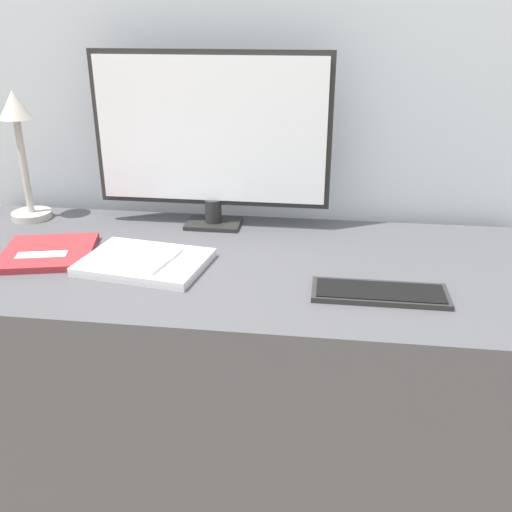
{
  "coord_description": "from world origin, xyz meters",
  "views": [
    {
      "loc": [
        0.23,
        -1.11,
        1.27
      ],
      "look_at": [
        0.08,
        0.07,
        0.76
      ],
      "focal_mm": 40.0,
      "sensor_mm": 36.0,
      "label": 1
    }
  ],
  "objects_px": {
    "laptop": "(145,262)",
    "ereader": "(147,257)",
    "monitor": "(211,136)",
    "keyboard": "(380,293)",
    "desk_lamp": "(20,142)",
    "notebook": "(48,253)"
  },
  "relations": [
    {
      "from": "keyboard",
      "to": "desk_lamp",
      "type": "bearing_deg",
      "value": 159.18
    },
    {
      "from": "desk_lamp",
      "to": "ereader",
      "type": "bearing_deg",
      "value": -33.6
    },
    {
      "from": "notebook",
      "to": "desk_lamp",
      "type": "bearing_deg",
      "value": 124.37
    },
    {
      "from": "keyboard",
      "to": "ereader",
      "type": "bearing_deg",
      "value": 171.77
    },
    {
      "from": "ereader",
      "to": "desk_lamp",
      "type": "height_order",
      "value": "desk_lamp"
    },
    {
      "from": "monitor",
      "to": "laptop",
      "type": "distance_m",
      "value": 0.41
    },
    {
      "from": "keyboard",
      "to": "laptop",
      "type": "distance_m",
      "value": 0.56
    },
    {
      "from": "laptop",
      "to": "ereader",
      "type": "relative_size",
      "value": 1.81
    },
    {
      "from": "desk_lamp",
      "to": "notebook",
      "type": "bearing_deg",
      "value": -55.63
    },
    {
      "from": "ereader",
      "to": "notebook",
      "type": "xyz_separation_m",
      "value": [
        -0.27,
        0.04,
        -0.02
      ]
    },
    {
      "from": "keyboard",
      "to": "desk_lamp",
      "type": "xyz_separation_m",
      "value": [
        -1.0,
        0.38,
        0.22
      ]
    },
    {
      "from": "laptop",
      "to": "desk_lamp",
      "type": "bearing_deg",
      "value": 146.42
    },
    {
      "from": "monitor",
      "to": "laptop",
      "type": "height_order",
      "value": "monitor"
    },
    {
      "from": "notebook",
      "to": "ereader",
      "type": "bearing_deg",
      "value": -7.56
    },
    {
      "from": "monitor",
      "to": "notebook",
      "type": "distance_m",
      "value": 0.52
    },
    {
      "from": "ereader",
      "to": "desk_lamp",
      "type": "bearing_deg",
      "value": 146.4
    },
    {
      "from": "ereader",
      "to": "desk_lamp",
      "type": "relative_size",
      "value": 0.48
    },
    {
      "from": "monitor",
      "to": "notebook",
      "type": "height_order",
      "value": "monitor"
    },
    {
      "from": "keyboard",
      "to": "ereader",
      "type": "height_order",
      "value": "ereader"
    },
    {
      "from": "keyboard",
      "to": "notebook",
      "type": "distance_m",
      "value": 0.82
    },
    {
      "from": "laptop",
      "to": "notebook",
      "type": "distance_m",
      "value": 0.26
    },
    {
      "from": "monitor",
      "to": "keyboard",
      "type": "distance_m",
      "value": 0.64
    }
  ]
}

